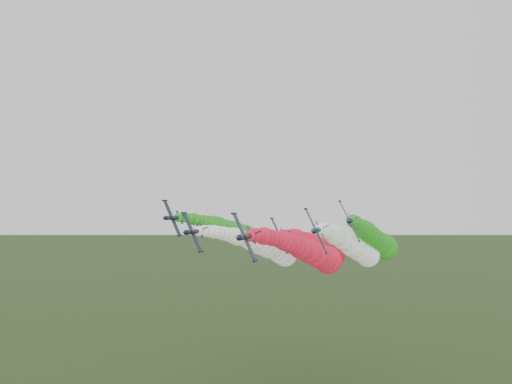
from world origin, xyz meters
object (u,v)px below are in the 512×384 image
jet_inner_right (354,247)px  jet_trail (322,248)px  jet_lead (311,253)px  jet_outer_left (246,236)px  jet_outer_right (376,240)px  jet_inner_left (266,247)px

jet_inner_right → jet_trail: 24.08m
jet_lead → jet_trail: bearing=91.6°
jet_outer_left → jet_trail: size_ratio=1.00×
jet_lead → jet_outer_right: jet_outer_right is taller
jet_outer_left → jet_trail: (21.30, 8.29, -3.74)m
jet_outer_left → jet_inner_left: bearing=-42.0°
jet_lead → jet_outer_left: bearing=136.8°
jet_outer_left → jet_outer_right: jet_outer_left is taller
jet_outer_left → jet_outer_right: bearing=-4.4°
jet_lead → jet_inner_left: 19.93m
jet_inner_right → jet_trail: jet_inner_right is taller
jet_inner_left → jet_trail: jet_inner_left is taller
jet_outer_right → jet_inner_left: bearing=-172.1°
jet_outer_left → jet_outer_right: (37.19, -2.87, -0.54)m
jet_inner_right → jet_outer_left: jet_outer_left is taller
jet_inner_left → jet_outer_right: jet_outer_right is taller
jet_inner_right → jet_outer_right: size_ratio=1.00×
jet_lead → jet_inner_right: 12.45m
jet_lead → jet_outer_left: (-22.11, 20.75, 2.88)m
jet_outer_right → jet_lead: bearing=-130.1°
jet_trail → jet_inner_right: bearing=-63.6°
jet_inner_left → jet_lead: bearing=-43.8°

